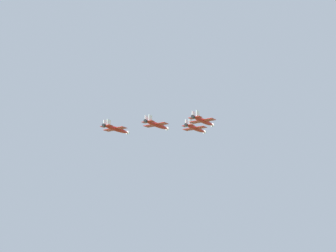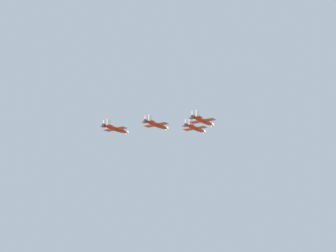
% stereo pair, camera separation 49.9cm
% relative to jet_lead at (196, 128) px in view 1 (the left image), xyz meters
% --- Properties ---
extents(jet_lead, '(17.39, 11.36, 3.79)m').
position_rel_jet_lead_xyz_m(jet_lead, '(0.00, 0.00, 0.00)').
color(jet_lead, red).
extents(jet_left_wingman, '(18.00, 11.76, 3.92)m').
position_rel_jet_lead_xyz_m(jet_left_wingman, '(-17.00, 5.95, 0.32)').
color(jet_left_wingman, red).
extents(jet_right_wingman, '(17.54, 11.47, 3.83)m').
position_rel_jet_lead_xyz_m(jet_right_wingman, '(-8.61, -15.82, -1.40)').
color(jet_right_wingman, red).
extents(jet_left_outer, '(17.21, 11.24, 3.75)m').
position_rel_jet_lead_xyz_m(jet_left_outer, '(-34.01, 11.89, -2.85)').
color(jet_left_outer, red).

